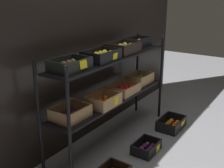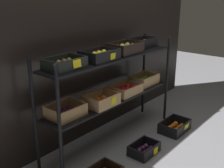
% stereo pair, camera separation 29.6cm
% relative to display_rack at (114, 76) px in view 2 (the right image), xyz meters
% --- Properties ---
extents(ground_plane, '(10.00, 10.00, 0.00)m').
position_rel_display_rack_xyz_m(ground_plane, '(-0.03, -0.00, -0.75)').
color(ground_plane, gray).
extents(storefront_wall, '(4.14, 0.12, 2.21)m').
position_rel_display_rack_xyz_m(storefront_wall, '(-0.03, 0.37, 0.35)').
color(storefront_wall, black).
rests_on(storefront_wall, ground_plane).
extents(display_rack, '(1.84, 0.38, 1.09)m').
position_rel_display_rack_xyz_m(display_rack, '(0.00, 0.00, 0.00)').
color(display_rack, black).
rests_on(display_rack, ground_plane).
extents(crate_ground_plum, '(0.32, 0.22, 0.11)m').
position_rel_display_rack_xyz_m(crate_ground_plum, '(-0.03, -0.44, -0.71)').
color(crate_ground_plum, black).
rests_on(crate_ground_plum, ground_plane).
extents(crate_ground_tangerine, '(0.38, 0.26, 0.13)m').
position_rel_display_rack_xyz_m(crate_ground_tangerine, '(0.62, -0.45, -0.71)').
color(crate_ground_tangerine, black).
rests_on(crate_ground_tangerine, ground_plane).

